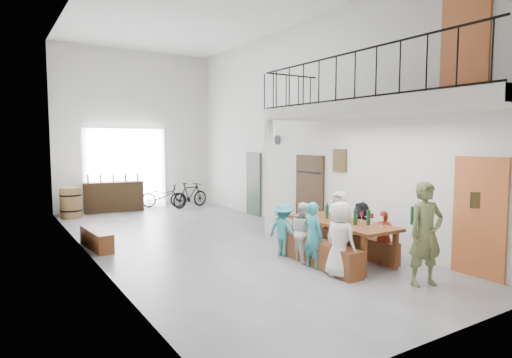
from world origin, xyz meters
TOP-DOWN VIEW (x-y plane):
  - floor at (0.00, 0.00)m, footprint 12.00×12.00m
  - room_walls at (0.00, 0.00)m, footprint 12.00×12.00m
  - gateway_portal at (-0.40, 5.94)m, footprint 2.80×0.08m
  - right_wall_decor at (2.70, -1.87)m, footprint 0.07×8.28m
  - balcony at (1.98, -3.13)m, footprint 1.52×5.62m
  - tasting_table at (1.42, -2.87)m, footprint 0.99×2.34m
  - bench_inner at (0.79, -2.92)m, footprint 0.48×2.18m
  - bench_wall at (1.94, -2.83)m, footprint 0.30×1.90m
  - tableware at (1.50, -3.07)m, footprint 0.60×1.49m
  - side_bench at (-2.50, 0.71)m, footprint 0.43×1.50m
  - oak_barrel at (-2.34, 5.09)m, footprint 0.64×0.64m
  - serving_counter at (-0.90, 5.65)m, footprint 1.95×0.76m
  - counter_bottles at (-0.90, 5.66)m, footprint 1.65×0.19m
  - guest_left_a at (0.66, -3.63)m, footprint 0.47×0.68m
  - guest_left_b at (0.62, -2.95)m, footprint 0.35×0.49m
  - guest_left_c at (0.75, -2.51)m, footprint 0.56×0.65m
  - guest_left_d at (0.65, -1.97)m, footprint 0.60×0.79m
  - guest_right_a at (1.92, -3.47)m, footprint 0.45×0.66m
  - guest_right_b at (1.96, -2.85)m, footprint 0.70×1.10m
  - guest_right_c at (2.06, -2.13)m, footprint 0.58×0.72m
  - host_standing at (1.55, -4.68)m, footprint 0.71×0.57m
  - potted_plant at (2.45, 0.62)m, footprint 0.53×0.50m
  - bicycle_near at (0.80, 5.58)m, footprint 1.63×1.24m
  - bicycle_far at (1.60, 5.02)m, footprint 1.55×0.80m

SIDE VIEW (x-z plane):
  - floor at x=0.00m, z-range 0.00..0.00m
  - side_bench at x=-2.50m, z-range 0.00..0.41m
  - bench_wall at x=1.94m, z-range 0.00..0.44m
  - potted_plant at x=2.45m, z-range 0.00..0.48m
  - bench_inner at x=0.79m, z-range 0.00..0.50m
  - bicycle_near at x=0.80m, z-range 0.00..0.82m
  - bicycle_far at x=1.60m, z-range 0.00..0.90m
  - oak_barrel at x=-2.34m, z-range 0.00..0.95m
  - serving_counter at x=-0.90m, z-range 0.00..1.00m
  - guest_right_a at x=1.92m, z-range 0.00..1.04m
  - guest_left_d at x=0.65m, z-range 0.00..1.08m
  - guest_right_b at x=1.96m, z-range 0.00..1.13m
  - guest_left_c at x=0.75m, z-range 0.00..1.17m
  - guest_left_b at x=0.62m, z-range 0.00..1.25m
  - guest_right_c at x=2.06m, z-range 0.00..1.27m
  - guest_left_a at x=0.66m, z-range 0.00..1.33m
  - tasting_table at x=1.42m, z-range 0.31..1.10m
  - host_standing at x=1.55m, z-range 0.00..1.71m
  - tableware at x=1.50m, z-range 0.75..1.10m
  - counter_bottles at x=-0.90m, z-range 1.00..1.28m
  - gateway_portal at x=-0.40m, z-range 0.00..2.80m
  - right_wall_decor at x=2.70m, z-range -0.80..4.28m
  - balcony at x=1.98m, z-range 0.97..4.96m
  - room_walls at x=0.00m, z-range -2.45..9.55m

